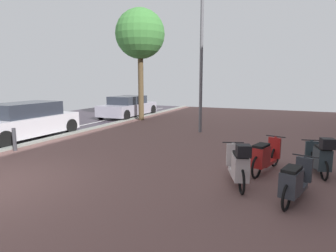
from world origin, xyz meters
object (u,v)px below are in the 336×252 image
(parked_car_near, at_px, (26,121))
(parked_car_far, at_px, (128,107))
(street_tree, at_px, (140,35))
(bollard_far, at_px, (14,139))
(scooter_far, at_px, (239,165))
(lamp_post, at_px, (201,50))
(scooter_near, at_px, (264,157))
(scooter_extra, at_px, (294,182))
(scooter_mid, at_px, (320,157))

(parked_car_near, xyz_separation_m, parked_car_far, (0.18, 7.57, -0.07))
(parked_car_near, bearing_deg, street_tree, 75.82)
(parked_car_far, bearing_deg, bollard_far, -82.46)
(scooter_far, distance_m, street_tree, 11.98)
(lamp_post, bearing_deg, bollard_far, -128.44)
(scooter_far, xyz_separation_m, parked_car_near, (-8.78, 2.05, 0.21))
(parked_car_far, height_order, lamp_post, lamp_post)
(scooter_near, distance_m, scooter_far, 1.28)
(parked_car_near, height_order, lamp_post, lamp_post)
(lamp_post, bearing_deg, scooter_far, -65.62)
(scooter_far, relative_size, scooter_extra, 1.02)
(scooter_far, xyz_separation_m, street_tree, (-7.12, 8.62, 4.32))
(scooter_far, bearing_deg, lamp_post, 114.38)
(parked_car_near, height_order, parked_car_far, parked_car_near)
(scooter_mid, xyz_separation_m, street_tree, (-8.82, 7.04, 4.34))
(scooter_mid, height_order, lamp_post, lamp_post)
(bollard_far, bearing_deg, scooter_far, -2.82)
(parked_car_far, distance_m, street_tree, 4.55)
(scooter_near, height_order, parked_car_far, parked_car_far)
(parked_car_far, xyz_separation_m, street_tree, (1.48, -1.01, 4.18))
(scooter_mid, xyz_separation_m, scooter_extra, (-0.57, -1.99, -0.06))
(parked_car_far, distance_m, bollard_far, 9.34)
(scooter_near, height_order, street_tree, street_tree)
(scooter_extra, distance_m, bollard_far, 8.55)
(parked_car_near, xyz_separation_m, bollard_far, (1.40, -1.69, -0.31))
(lamp_post, distance_m, bollard_far, 8.04)
(scooter_mid, xyz_separation_m, scooter_far, (-1.70, -1.57, 0.02))
(scooter_extra, bearing_deg, parked_car_far, 134.10)
(scooter_mid, height_order, street_tree, street_tree)
(bollard_far, bearing_deg, street_tree, 88.20)
(scooter_mid, bearing_deg, street_tree, 141.40)
(scooter_near, bearing_deg, street_tree, 135.52)
(street_tree, distance_m, bollard_far, 9.36)
(scooter_mid, xyz_separation_m, bollard_far, (-9.08, -1.21, -0.08))
(lamp_post, bearing_deg, parked_car_near, -145.63)
(lamp_post, relative_size, bollard_far, 8.55)
(scooter_near, height_order, scooter_mid, scooter_mid)
(street_tree, bearing_deg, scooter_extra, -47.60)
(scooter_mid, bearing_deg, scooter_near, -163.89)
(scooter_near, xyz_separation_m, scooter_extra, (0.71, -1.63, -0.02))
(scooter_extra, relative_size, parked_car_near, 0.41)
(lamp_post, bearing_deg, scooter_near, -56.98)
(scooter_mid, distance_m, parked_car_near, 10.50)
(scooter_far, distance_m, scooter_extra, 1.21)
(lamp_post, relative_size, street_tree, 1.04)
(scooter_near, distance_m, bollard_far, 7.85)
(scooter_mid, distance_m, bollard_far, 9.16)
(lamp_post, distance_m, street_tree, 5.14)
(lamp_post, height_order, bollard_far, lamp_post)
(scooter_mid, relative_size, scooter_far, 0.93)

